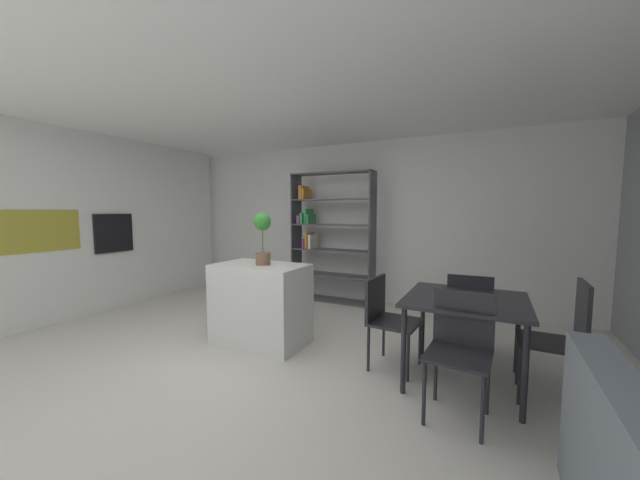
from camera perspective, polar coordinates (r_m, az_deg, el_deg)
The scene contains 14 objects.
ground_plane at distance 3.69m, azimuth -12.99°, elevation -19.20°, with size 9.95×9.95×0.00m, color beige.
ceiling_slab at distance 3.55m, azimuth -13.92°, elevation 23.51°, with size 7.22×5.63×0.06m.
back_partition at distance 5.78m, azimuth 4.87°, elevation 3.04°, with size 7.22×0.06×2.61m, color silver.
tall_cabinet_run_left at distance 6.01m, azimuth -37.61°, elevation 2.08°, with size 0.63×5.07×2.61m, color silver.
cabinet_niche_splashback at distance 5.51m, azimuth -41.19°, elevation 1.07°, with size 0.01×1.23×0.54m.
built_in_oven at distance 5.98m, azimuth -31.45°, elevation 1.04°, with size 0.06×0.57×0.58m.
kitchen_island at distance 3.96m, azimuth -9.97°, elevation -10.54°, with size 1.03×0.62×0.90m, color silver.
potted_plant_on_island at distance 3.80m, azimuth -9.67°, elevation 1.04°, with size 0.19×0.19×0.58m.
open_bookshelf at distance 5.60m, azimuth 1.28°, elevation 0.97°, with size 1.40×0.34×2.12m.
dining_table at distance 3.23m, azimuth 23.32°, elevation -10.30°, with size 0.97×0.96×0.76m.
dining_chair_island_side at distance 3.39m, azimuth 11.06°, elevation -12.02°, with size 0.46×0.49×0.86m.
dining_chair_far at distance 3.75m, azimuth 23.86°, elevation -10.38°, with size 0.43×0.48×0.88m.
dining_chair_window_side at distance 3.29m, azimuth 35.99°, elevation -12.47°, with size 0.45×0.41×0.97m.
dining_chair_near at distance 2.78m, azimuth 22.61°, elevation -15.58°, with size 0.46×0.46×0.90m.
Camera 1 is at (2.20, -2.56, 1.51)m, focal length 18.97 mm.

